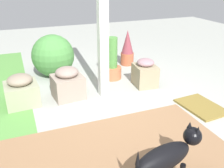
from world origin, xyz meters
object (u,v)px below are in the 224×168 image
at_px(stone_planter_mid, 68,84).
at_px(stone_planter_far, 21,91).
at_px(round_shrub, 53,56).
at_px(porch_pillar, 102,10).
at_px(terracotta_pot_spiky, 127,48).
at_px(doormat, 201,107).
at_px(terracotta_pot_tall, 112,64).
at_px(dog, 168,155).
at_px(stone_planter_nearest, 145,73).

height_order(stone_planter_mid, stone_planter_far, stone_planter_mid).
bearing_deg(round_shrub, porch_pillar, -152.57).
height_order(terracotta_pot_spiky, doormat, terracotta_pot_spiky).
bearing_deg(porch_pillar, stone_planter_far, 83.12).
distance_m(round_shrub, terracotta_pot_tall, 1.04).
relative_size(stone_planter_far, terracotta_pot_tall, 0.64).
bearing_deg(stone_planter_far, stone_planter_mid, -92.44).
distance_m(stone_planter_mid, round_shrub, 0.96).
xyz_separation_m(terracotta_pot_tall, dog, (-2.37, 0.43, 0.03)).
relative_size(round_shrub, dog, 1.02).
relative_size(terracotta_pot_spiky, terracotta_pot_tall, 0.96).
relative_size(terracotta_pot_spiky, doormat, 1.10).
bearing_deg(terracotta_pot_tall, round_shrub, 60.79).
bearing_deg(dog, round_shrub, 9.28).
xyz_separation_m(round_shrub, terracotta_pot_tall, (-0.51, -0.90, -0.11)).
xyz_separation_m(round_shrub, terracotta_pot_spiky, (0.06, -1.44, -0.04)).
bearing_deg(terracotta_pot_tall, porch_pillar, 147.26).
distance_m(dog, doormat, 1.54).
height_order(stone_planter_mid, dog, dog).
relative_size(stone_planter_far, dog, 0.64).
distance_m(terracotta_pot_spiky, terracotta_pot_tall, 0.78).
bearing_deg(stone_planter_mid, dog, -167.44).
bearing_deg(dog, doormat, -51.00).
xyz_separation_m(terracotta_pot_spiky, terracotta_pot_tall, (-0.56, 0.54, -0.07)).
distance_m(stone_planter_far, doormat, 2.46).
bearing_deg(stone_planter_nearest, terracotta_pot_tall, 39.44).
relative_size(porch_pillar, terracotta_pot_tall, 3.44).
bearing_deg(porch_pillar, stone_planter_nearest, -83.06).
bearing_deg(stone_planter_mid, stone_planter_nearest, -90.98).
bearing_deg(porch_pillar, stone_planter_mid, 77.70).
bearing_deg(dog, porch_pillar, -2.50).
xyz_separation_m(stone_planter_nearest, round_shrub, (0.97, 1.28, 0.16)).
xyz_separation_m(terracotta_pot_tall, doormat, (-1.41, -0.74, -0.24)).
height_order(round_shrub, terracotta_pot_tall, round_shrub).
bearing_deg(terracotta_pot_spiky, round_shrub, 92.35).
xyz_separation_m(porch_pillar, doormat, (-0.86, -1.10, -1.22)).
bearing_deg(terracotta_pot_tall, terracotta_pot_spiky, -43.77).
relative_size(porch_pillar, terracotta_pot_spiky, 3.59).
distance_m(stone_planter_nearest, stone_planter_mid, 1.24).
distance_m(porch_pillar, terracotta_pot_tall, 1.18).
bearing_deg(stone_planter_nearest, round_shrub, 53.00).
xyz_separation_m(porch_pillar, dog, (-1.82, 0.08, -0.95)).
distance_m(stone_planter_far, dog, 2.23).
distance_m(round_shrub, terracotta_pot_spiky, 1.45).
bearing_deg(stone_planter_nearest, dog, 156.84).
relative_size(stone_planter_mid, dog, 0.65).
distance_m(porch_pillar, terracotta_pot_spiky, 1.70).
bearing_deg(terracotta_pot_tall, dog, 169.61).
bearing_deg(doormat, round_shrub, 40.69).
relative_size(terracotta_pot_tall, dog, 1.00).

